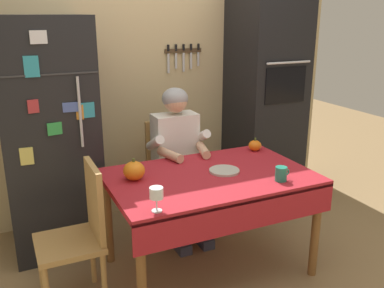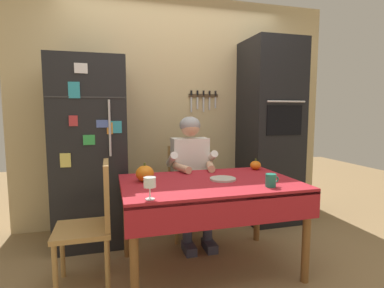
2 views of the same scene
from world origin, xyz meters
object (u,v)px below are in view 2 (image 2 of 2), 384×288
at_px(wine_glass, 150,183).
at_px(seated_person, 192,168).
at_px(pumpkin_medium, 255,165).
at_px(serving_tray, 223,179).
at_px(refrigerator, 91,152).
at_px(chair_left_side, 93,218).
at_px(dining_table, 210,192).
at_px(chair_behind_person, 187,186).
at_px(pumpkin_large, 145,173).
at_px(coffee_mug, 271,180).
at_px(wall_oven, 270,132).

bearing_deg(wine_glass, seated_person, 60.63).
xyz_separation_m(pumpkin_medium, serving_tray, (-0.46, -0.32, -0.04)).
relative_size(refrigerator, pumpkin_medium, 16.76).
height_order(chair_left_side, wine_glass, chair_left_side).
bearing_deg(dining_table, chair_behind_person, 89.24).
distance_m(seated_person, pumpkin_large, 0.69).
height_order(seated_person, pumpkin_large, seated_person).
relative_size(refrigerator, chair_behind_person, 1.94).
relative_size(seated_person, wine_glass, 8.61).
bearing_deg(coffee_mug, pumpkin_medium, 72.51).
height_order(wall_oven, seated_person, wall_oven).
distance_m(pumpkin_medium, serving_tray, 0.56).
relative_size(chair_behind_person, seated_person, 0.75).
xyz_separation_m(seated_person, wine_glass, (-0.54, -0.96, 0.11)).
distance_m(chair_left_side, serving_tray, 1.04).
xyz_separation_m(refrigerator, seated_person, (0.96, -0.28, -0.16)).
height_order(chair_behind_person, coffee_mug, chair_behind_person).
distance_m(wine_glass, pumpkin_large, 0.51).
bearing_deg(serving_tray, refrigerator, 141.21).
distance_m(seated_person, serving_tray, 0.59).
bearing_deg(wine_glass, pumpkin_large, 86.86).
distance_m(wall_oven, seated_person, 1.13).
bearing_deg(chair_left_side, wine_glass, -46.90).
height_order(chair_left_side, pumpkin_large, chair_left_side).
bearing_deg(wall_oven, dining_table, -138.69).
xyz_separation_m(pumpkin_large, serving_tray, (0.62, -0.12, -0.06)).
height_order(pumpkin_large, serving_tray, pumpkin_large).
bearing_deg(seated_person, pumpkin_medium, -24.78).
relative_size(wine_glass, serving_tray, 0.68).
xyz_separation_m(refrigerator, chair_behind_person, (0.96, -0.09, -0.39)).
bearing_deg(pumpkin_large, dining_table, -16.46).
height_order(refrigerator, seated_person, refrigerator).
bearing_deg(chair_left_side, serving_tray, -0.47).
relative_size(wall_oven, dining_table, 1.50).
relative_size(coffee_mug, pumpkin_medium, 0.99).
height_order(dining_table, serving_tray, serving_tray).
distance_m(seated_person, wine_glass, 1.11).
height_order(dining_table, chair_behind_person, chair_behind_person).
relative_size(coffee_mug, wine_glass, 0.73).
height_order(seated_person, serving_tray, seated_person).
relative_size(wine_glass, pumpkin_medium, 1.35).
distance_m(refrigerator, chair_behind_person, 1.04).
bearing_deg(dining_table, wall_oven, 41.31).
bearing_deg(serving_tray, chair_behind_person, 97.85).
xyz_separation_m(wall_oven, pumpkin_large, (-1.55, -0.77, -0.25)).
relative_size(chair_left_side, coffee_mug, 8.75).
height_order(dining_table, wine_glass, wine_glass).
height_order(chair_behind_person, pumpkin_large, chair_behind_person).
bearing_deg(wine_glass, serving_tray, 30.77).
bearing_deg(coffee_mug, wall_oven, 60.80).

